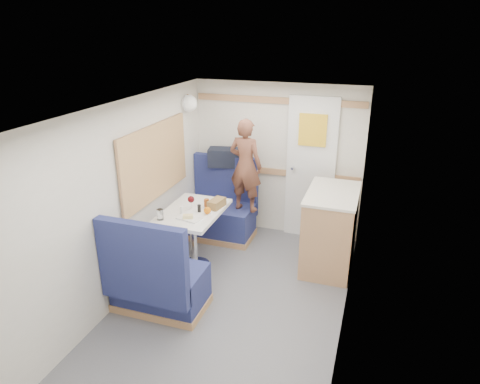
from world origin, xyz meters
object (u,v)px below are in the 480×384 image
(tray, at_px, (194,215))
(beer_glass, at_px, (207,203))
(galley_counter, at_px, (330,229))
(salt_grinder, at_px, (181,210))
(dome_light, at_px, (189,103))
(duffel_bag, at_px, (227,157))
(tumbler_left, at_px, (160,214))
(bread_loaf, at_px, (217,203))
(wine_glass, at_px, (191,200))
(orange_fruit, at_px, (207,211))
(dinette_table, at_px, (193,223))
(person, at_px, (246,166))
(bench_near, at_px, (157,284))
(pepper_grinder, at_px, (199,209))
(cheese_block, at_px, (188,216))
(bench_far, at_px, (221,214))

(tray, distance_m, beer_glass, 0.28)
(galley_counter, distance_m, salt_grinder, 1.71)
(dome_light, xyz_separation_m, duffel_bag, (0.40, 0.27, -0.73))
(beer_glass, bearing_deg, tumbler_left, -124.97)
(bread_loaf, bearing_deg, salt_grinder, -135.47)
(bread_loaf, bearing_deg, wine_glass, -145.75)
(tray, xyz_separation_m, orange_fruit, (0.13, 0.06, 0.05))
(tray, bearing_deg, wine_glass, 125.36)
(wine_glass, height_order, salt_grinder, wine_glass)
(tray, bearing_deg, tumbler_left, -147.37)
(dinette_table, distance_m, galley_counter, 1.57)
(person, relative_size, beer_glass, 12.80)
(bench_near, xyz_separation_m, wine_glass, (-0.01, 0.87, 0.54))
(salt_grinder, bearing_deg, pepper_grinder, 23.55)
(bench_near, distance_m, tumbler_left, 0.76)
(bread_loaf, bearing_deg, cheese_block, -112.70)
(galley_counter, xyz_separation_m, cheese_block, (-1.41, -0.78, 0.29))
(bread_loaf, bearing_deg, tray, -115.74)
(person, xyz_separation_m, bread_loaf, (-0.14, -0.64, -0.27))
(wine_glass, bearing_deg, beer_glass, 49.72)
(person, bearing_deg, galley_counter, 175.70)
(bench_far, height_order, tray, bench_far)
(bench_near, height_order, bread_loaf, bench_near)
(person, xyz_separation_m, orange_fruit, (-0.15, -0.87, -0.26))
(person, height_order, tumbler_left, person)
(dinette_table, height_order, salt_grinder, salt_grinder)
(galley_counter, relative_size, orange_fruit, 11.63)
(cheese_block, xyz_separation_m, salt_grinder, (-0.13, 0.11, 0.01))
(duffel_bag, bearing_deg, dinette_table, -103.27)
(tumbler_left, height_order, bread_loaf, tumbler_left)
(dome_light, relative_size, cheese_block, 1.86)
(bench_far, relative_size, pepper_grinder, 10.33)
(bench_far, bearing_deg, duffel_bag, 88.38)
(dinette_table, height_order, cheese_block, cheese_block)
(galley_counter, bearing_deg, bench_near, -136.06)
(tray, bearing_deg, bread_loaf, 64.26)
(bench_far, bearing_deg, beer_glass, -81.38)
(tray, relative_size, pepper_grinder, 3.30)
(dinette_table, height_order, orange_fruit, orange_fruit)
(duffel_bag, height_order, orange_fruit, duffel_bag)
(person, height_order, tray, person)
(salt_grinder, bearing_deg, bench_near, -84.39)
(bench_near, distance_m, cheese_block, 0.78)
(dome_light, distance_m, salt_grinder, 1.42)
(person, relative_size, wine_glass, 6.98)
(orange_fruit, bearing_deg, dome_light, 123.17)
(dome_light, xyz_separation_m, beer_glass, (0.50, -0.70, -0.98))
(bench_near, height_order, dome_light, dome_light)
(tray, height_order, beer_glass, beer_glass)
(bench_far, bearing_deg, bread_loaf, -72.06)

